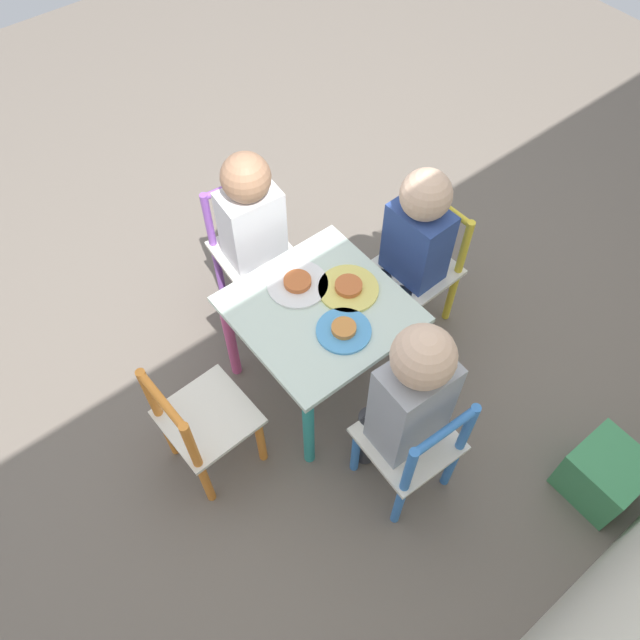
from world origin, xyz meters
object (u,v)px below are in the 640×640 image
(chair_blue, at_px, (413,447))
(plate_back, at_px, (344,330))
(kids_table, at_px, (320,322))
(child_back, at_px, (408,398))
(child_left, at_px, (414,242))
(storage_bin, at_px, (604,474))
(chair_purple, at_px, (250,250))
(chair_yellow, at_px, (419,269))
(chair_orange, at_px, (202,424))
(child_front, at_px, (254,226))
(plate_front, at_px, (298,283))
(plate_left, at_px, (348,288))

(chair_blue, height_order, plate_back, chair_blue)
(kids_table, distance_m, child_back, 0.43)
(child_left, distance_m, plate_back, 0.43)
(chair_blue, xyz_separation_m, storage_bin, (-0.47, 0.40, -0.16))
(chair_purple, bearing_deg, storage_bin, -67.90)
(chair_yellow, distance_m, plate_back, 0.52)
(chair_orange, distance_m, child_front, 0.69)
(chair_blue, distance_m, child_left, 0.68)
(plate_front, relative_size, plate_back, 1.16)
(child_back, bearing_deg, child_front, -91.23)
(chair_blue, distance_m, child_front, 0.90)
(child_front, relative_size, child_back, 0.92)
(kids_table, distance_m, plate_front, 0.14)
(kids_table, xyz_separation_m, child_front, (-0.04, -0.41, 0.08))
(chair_blue, bearing_deg, plate_left, -103.44)
(child_front, xyz_separation_m, plate_left, (-0.08, 0.41, 0.01))
(chair_purple, bearing_deg, child_front, -90.00)
(chair_purple, distance_m, child_left, 0.61)
(chair_yellow, height_order, plate_front, chair_yellow)
(chair_purple, bearing_deg, chair_orange, -131.22)
(child_front, relative_size, plate_back, 4.32)
(child_front, bearing_deg, child_back, -88.76)
(chair_orange, xyz_separation_m, storage_bin, (-0.92, 0.85, -0.16))
(child_front, bearing_deg, storage_bin, -66.92)
(kids_table, xyz_separation_m, chair_orange, (0.47, 0.02, -0.10))
(plate_back, xyz_separation_m, storage_bin, (-0.45, 0.76, -0.34))
(chair_blue, relative_size, plate_left, 2.72)
(kids_table, distance_m, chair_purple, 0.48)
(kids_table, bearing_deg, chair_purple, -95.27)
(child_front, relative_size, plate_left, 3.77)
(child_front, bearing_deg, child_left, -41.34)
(child_front, relative_size, plate_front, 3.71)
(chair_purple, bearing_deg, kids_table, -90.00)
(chair_yellow, relative_size, plate_left, 2.72)
(chair_blue, xyz_separation_m, plate_back, (-0.02, -0.36, 0.19))
(child_front, height_order, plate_front, child_front)
(storage_bin, bearing_deg, plate_left, -69.00)
(chair_purple, xyz_separation_m, storage_bin, (-0.41, 1.34, -0.16))
(chair_yellow, bearing_deg, child_back, -50.94)
(chair_orange, bearing_deg, plate_back, -103.73)
(child_left, bearing_deg, child_back, -47.29)
(kids_table, bearing_deg, child_back, 87.20)
(chair_purple, relative_size, child_front, 0.72)
(kids_table, height_order, chair_blue, chair_blue)
(chair_orange, relative_size, plate_front, 2.68)
(plate_left, relative_size, storage_bin, 0.91)
(child_left, bearing_deg, plate_left, -89.22)
(child_back, bearing_deg, plate_back, -91.07)
(chair_orange, distance_m, child_back, 0.64)
(plate_front, xyz_separation_m, plate_back, (0.00, 0.23, 0.00))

